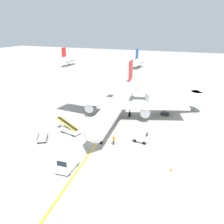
{
  "coord_description": "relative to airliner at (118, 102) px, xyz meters",
  "views": [
    {
      "loc": [
        16.78,
        -32.58,
        18.44
      ],
      "look_at": [
        0.26,
        7.79,
        2.5
      ],
      "focal_mm": 38.36,
      "sensor_mm": 36.0,
      "label": 1
    }
  ],
  "objects": [
    {
      "name": "ground_crew_wing_walker",
      "position": [
        3.65,
        -11.56,
        -2.51
      ],
      "size": [
        0.36,
        0.24,
        1.7
      ],
      "color": "#26262D",
      "rests_on": "ground"
    },
    {
      "name": "safety_cone_nose_left",
      "position": [
        13.53,
        -15.49,
        -3.2
      ],
      "size": [
        0.36,
        0.36,
        0.44
      ],
      "primitive_type": "cone",
      "color": "orange",
      "rests_on": "ground"
    },
    {
      "name": "ground_crew_marshaller",
      "position": [
        -2.02,
        -6.17,
        -2.51
      ],
      "size": [
        0.36,
        0.24,
        1.7
      ],
      "color": "#26262D",
      "rests_on": "ground"
    },
    {
      "name": "taxi_line_yellow",
      "position": [
        0.07,
        -6.33,
        -3.41
      ],
      "size": [
        10.71,
        79.36,
        0.01
      ],
      "primitive_type": "cube",
      "rotation": [
        0.0,
        0.0,
        0.13
      ],
      "color": "yellow",
      "rests_on": "ground"
    },
    {
      "name": "baggage_cart_loaded",
      "position": [
        -8.07,
        -14.65,
        -2.95
      ],
      "size": [
        2.76,
        3.65,
        0.94
      ],
      "color": "#A5A5A8",
      "rests_on": "ground"
    },
    {
      "name": "jet_bridge",
      "position": [
        11.42,
        7.19,
        0.12
      ],
      "size": [
        12.0,
        9.26,
        4.85
      ],
      "color": "silver",
      "rests_on": "ground"
    },
    {
      "name": "baggage_tug_near_wing",
      "position": [
        7.65,
        -8.93,
        -2.49
      ],
      "size": [
        2.55,
        1.61,
        2.1
      ],
      "color": "silver",
      "rests_on": "ground"
    },
    {
      "name": "ground_plane",
      "position": [
        -0.19,
        -11.33,
        -3.42
      ],
      "size": [
        300.0,
        300.0,
        0.0
      ],
      "primitive_type": "plane",
      "color": "#9E9B93"
    },
    {
      "name": "pushback_tug",
      "position": [
        0.51,
        -20.62,
        -2.42
      ],
      "size": [
        2.15,
        3.72,
        2.2
      ],
      "color": "silver",
      "rests_on": "ground"
    },
    {
      "name": "safety_cone_nose_right",
      "position": [
        -10.66,
        -5.19,
        -3.2
      ],
      "size": [
        0.36,
        0.36,
        0.44
      ],
      "primitive_type": "cone",
      "color": "orange",
      "rests_on": "ground"
    },
    {
      "name": "belt_loader_forward_hold",
      "position": [
        -5.36,
        -10.38,
        -2.64
      ],
      "size": [
        5.16,
        2.38,
        2.59
      ],
      "color": "silver",
      "rests_on": "ground"
    },
    {
      "name": "distant_aircraft_far_left",
      "position": [
        -45.9,
        54.22,
        -0.2
      ],
      "size": [
        3.0,
        10.1,
        8.8
      ],
      "color": "silver",
      "rests_on": "ground"
    },
    {
      "name": "airliner",
      "position": [
        0.0,
        0.0,
        0.0
      ],
      "size": [
        28.37,
        35.32,
        10.1
      ],
      "color": "white",
      "rests_on": "ground"
    },
    {
      "name": "distant_aircraft_mid_left",
      "position": [
        -13.2,
        60.72,
        -0.2
      ],
      "size": [
        3.0,
        10.1,
        8.8
      ],
      "color": "silver",
      "rests_on": "ground"
    }
  ]
}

